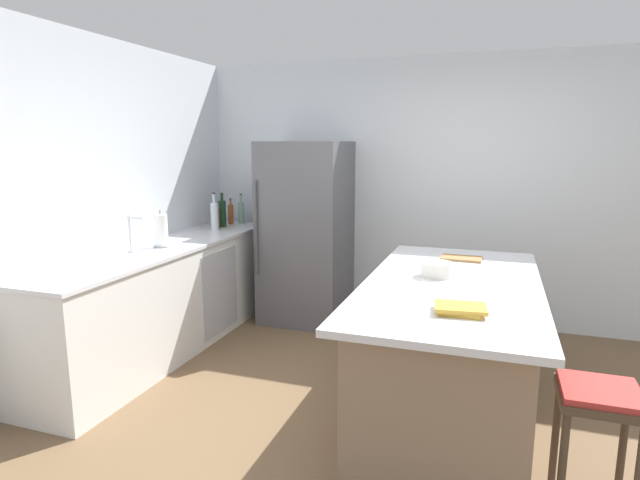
% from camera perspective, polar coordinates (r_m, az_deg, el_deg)
% --- Properties ---
extents(ground_plane, '(7.20, 7.20, 0.00)m').
position_cam_1_polar(ground_plane, '(3.49, 7.50, -20.03)').
color(ground_plane, brown).
extents(wall_rear, '(6.00, 0.10, 2.60)m').
position_cam_1_polar(wall_rear, '(5.25, 12.79, 5.18)').
color(wall_rear, silver).
rests_on(wall_rear, ground_plane).
extents(wall_left, '(0.10, 6.00, 2.60)m').
position_cam_1_polar(wall_left, '(4.24, -26.49, 3.10)').
color(wall_left, silver).
rests_on(wall_left, ground_plane).
extents(counter_run_left, '(0.66, 2.86, 0.92)m').
position_cam_1_polar(counter_run_left, '(4.68, -16.51, -6.08)').
color(counter_run_left, silver).
rests_on(counter_run_left, ground_plane).
extents(kitchen_island, '(1.07, 2.16, 0.91)m').
position_cam_1_polar(kitchen_island, '(3.52, 14.07, -11.62)').
color(kitchen_island, '#8E755B').
rests_on(kitchen_island, ground_plane).
extents(refrigerator, '(0.80, 0.79, 1.80)m').
position_cam_1_polar(refrigerator, '(5.17, -1.55, 0.85)').
color(refrigerator, '#56565B').
rests_on(refrigerator, ground_plane).
extents(bar_stool, '(0.36, 0.36, 0.68)m').
position_cam_1_polar(bar_stool, '(2.81, 28.40, -16.51)').
color(bar_stool, '#473828').
rests_on(bar_stool, ground_plane).
extents(sink_faucet, '(0.15, 0.05, 0.30)m').
position_cam_1_polar(sink_faucet, '(4.31, -20.12, 0.71)').
color(sink_faucet, silver).
rests_on(sink_faucet, counter_run_left).
extents(paper_towel_roll, '(0.14, 0.14, 0.31)m').
position_cam_1_polar(paper_towel_roll, '(4.48, -17.16, 0.94)').
color(paper_towel_roll, gray).
rests_on(paper_towel_roll, counter_run_left).
extents(gin_bottle, '(0.07, 0.07, 0.32)m').
position_cam_1_polar(gin_bottle, '(5.63, -8.70, 3.04)').
color(gin_bottle, '#8CB79E').
rests_on(gin_bottle, counter_run_left).
extents(vinegar_bottle, '(0.06, 0.06, 0.27)m').
position_cam_1_polar(vinegar_bottle, '(5.60, -9.83, 2.86)').
color(vinegar_bottle, '#994C23').
rests_on(vinegar_bottle, counter_run_left).
extents(hot_sauce_bottle, '(0.05, 0.05, 0.20)m').
position_cam_1_polar(hot_sauce_bottle, '(5.52, -10.63, 2.41)').
color(hot_sauce_bottle, red).
rests_on(hot_sauce_bottle, counter_run_left).
extents(wine_bottle, '(0.07, 0.07, 0.35)m').
position_cam_1_polar(wine_bottle, '(5.43, -10.75, 2.96)').
color(wine_bottle, '#19381E').
rests_on(wine_bottle, counter_run_left).
extents(whiskey_bottle, '(0.08, 0.08, 0.25)m').
position_cam_1_polar(whiskey_bottle, '(5.37, -11.46, 2.35)').
color(whiskey_bottle, brown).
rests_on(whiskey_bottle, counter_run_left).
extents(soda_bottle, '(0.08, 0.08, 0.37)m').
position_cam_1_polar(soda_bottle, '(5.26, -11.59, 2.69)').
color(soda_bottle, silver).
rests_on(soda_bottle, counter_run_left).
extents(cookbook_stack, '(0.28, 0.22, 0.04)m').
position_cam_1_polar(cookbook_stack, '(2.77, 15.25, -7.38)').
color(cookbook_stack, gold).
rests_on(cookbook_stack, kitchen_island).
extents(mixing_bowl, '(0.21, 0.21, 0.10)m').
position_cam_1_polar(mixing_bowl, '(3.48, 12.76, -3.19)').
color(mixing_bowl, silver).
rests_on(mixing_bowl, kitchen_island).
extents(cutting_board, '(0.30, 0.20, 0.02)m').
position_cam_1_polar(cutting_board, '(4.04, 15.37, -1.96)').
color(cutting_board, '#9E7042').
rests_on(cutting_board, kitchen_island).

